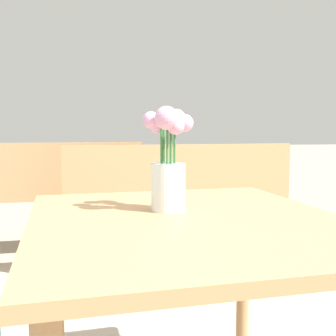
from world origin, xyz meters
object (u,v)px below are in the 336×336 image
Objects in this scene: table_front at (188,252)px; flower_vase at (168,168)px; table_back at (135,168)px; bench_middle at (29,195)px; bench_near at (178,202)px.

flower_vase reaches higher than table_front.
table_back is at bearing 87.34° from flower_vase.
table_front is at bearing -70.10° from bench_middle.
flower_vase is at bearing -101.65° from bench_near.
bench_near is (0.32, 1.55, -0.39)m from flower_vase.
bench_near is 1.12m from bench_middle.
table_front is 0.25m from flower_vase.
table_front is 2.78m from table_back.
bench_middle is at bearing 157.34° from bench_near.
table_back is at bearing 99.77° from bench_near.
bench_near is at bearing 80.30° from table_front.
bench_near is (0.28, 1.65, -0.17)m from table_front.
bench_middle is 1.10m from table_back.
bench_middle reaches higher than table_front.
flower_vase is 0.41× the size of table_back.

